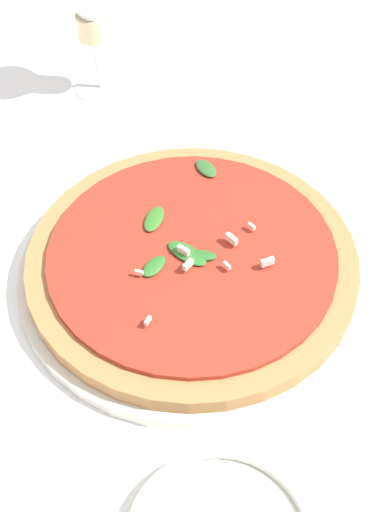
# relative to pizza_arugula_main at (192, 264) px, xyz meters

# --- Properties ---
(ground_plane) EXTENTS (6.00, 6.00, 0.00)m
(ground_plane) POSITION_rel_pizza_arugula_main_xyz_m (-0.01, 0.01, -0.02)
(ground_plane) COLOR white
(pizza_arugula_main) EXTENTS (0.36, 0.36, 0.05)m
(pizza_arugula_main) POSITION_rel_pizza_arugula_main_xyz_m (0.00, 0.00, 0.00)
(pizza_arugula_main) COLOR silver
(pizza_arugula_main) RESTS_ON ground_plane
(wine_glass) EXTENTS (0.08, 0.08, 0.16)m
(wine_glass) POSITION_rel_pizza_arugula_main_xyz_m (-0.29, 0.20, 0.09)
(wine_glass) COLOR white
(wine_glass) RESTS_ON ground_plane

